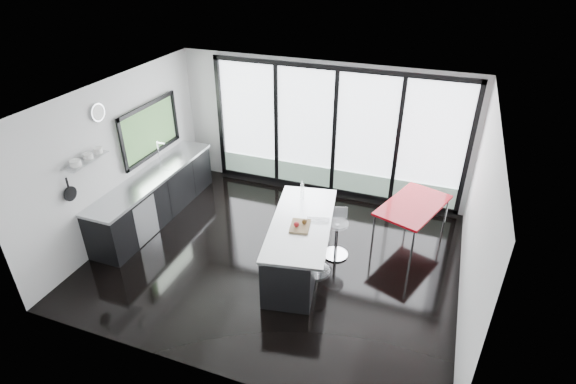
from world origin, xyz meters
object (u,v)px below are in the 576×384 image
at_px(island, 297,244).
at_px(bar_stool_far, 336,239).
at_px(red_table, 411,223).
at_px(bar_stool_near, 317,253).

relative_size(island, bar_stool_far, 3.42).
height_order(island, red_table, island).
xyz_separation_m(bar_stool_near, bar_stool_far, (0.18, 0.53, -0.03)).
height_order(island, bar_stool_far, island).
relative_size(bar_stool_far, red_table, 0.47).
relative_size(island, red_table, 1.62).
relative_size(bar_stool_near, red_table, 0.51).
height_order(bar_stool_near, bar_stool_far, bar_stool_near).
bearing_deg(bar_stool_far, red_table, 21.74).
distance_m(island, bar_stool_near, 0.36).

